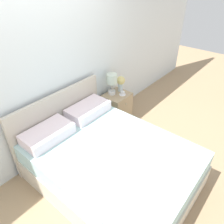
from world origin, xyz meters
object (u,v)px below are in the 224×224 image
(nightstand, at_px, (117,107))
(flower_vase, at_px, (121,82))
(table_lamp, at_px, (112,81))
(teacup, at_px, (123,93))
(bed, at_px, (107,161))

(nightstand, relative_size, flower_vase, 1.92)
(nightstand, height_order, table_lamp, table_lamp)
(table_lamp, bearing_deg, teacup, -58.43)
(table_lamp, height_order, flower_vase, table_lamp)
(nightstand, height_order, teacup, teacup)
(bed, bearing_deg, teacup, 29.33)
(flower_vase, relative_size, teacup, 2.39)
(bed, relative_size, nightstand, 3.75)
(teacup, bearing_deg, bed, -150.67)
(table_lamp, distance_m, flower_vase, 0.20)
(nightstand, bearing_deg, teacup, -55.47)
(bed, relative_size, flower_vase, 7.20)
(nightstand, bearing_deg, bed, -146.65)
(nightstand, bearing_deg, table_lamp, 118.59)
(table_lamp, xyz_separation_m, teacup, (0.10, -0.16, -0.22))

